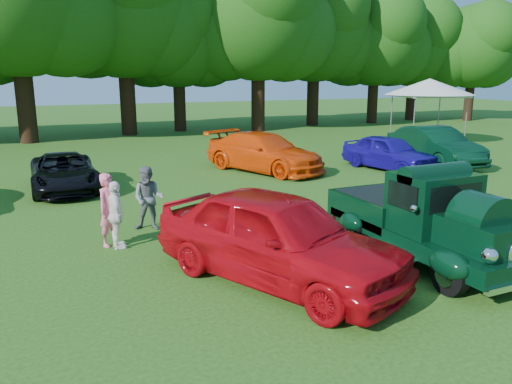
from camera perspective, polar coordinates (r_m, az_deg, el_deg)
name	(u,v)px	position (r m, az deg, el deg)	size (l,w,h in m)	color
ground	(352,264)	(10.15, 10.95, -8.06)	(120.00, 120.00, 0.00)	#244810
hero_pickup	(424,221)	(10.58, 18.61, -3.16)	(2.15, 4.63, 1.81)	black
red_convertible	(278,237)	(8.93, 2.48, -5.13)	(1.96, 4.87, 1.66)	#AA070F
back_car_black	(64,172)	(17.23, -21.10, 2.13)	(1.97, 4.27, 1.19)	black
back_car_orange	(264,152)	(19.36, 0.94, 4.58)	(2.07, 5.08, 1.48)	#E23F08
back_car_blue	(389,152)	(20.39, 14.94, 4.40)	(1.60, 3.98, 1.36)	#160C84
back_car_green	(435,146)	(22.02, 19.74, 4.97)	(1.66, 4.75, 1.57)	black
spectator_pink	(110,210)	(11.25, -16.40, -1.95)	(0.59, 0.38, 1.61)	#F26384
spectator_grey	(149,198)	(12.17, -12.18, -0.73)	(0.75, 0.58, 1.54)	slate
spectator_white	(116,215)	(11.03, -15.72, -2.56)	(0.86, 0.36, 1.47)	white
canopy_tent	(429,87)	(28.60, 19.21, 11.24)	(5.75, 5.75, 3.48)	silver
tree_line	(56,10)	(31.73, -21.85, 18.78)	(64.21, 10.58, 12.37)	#321D10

